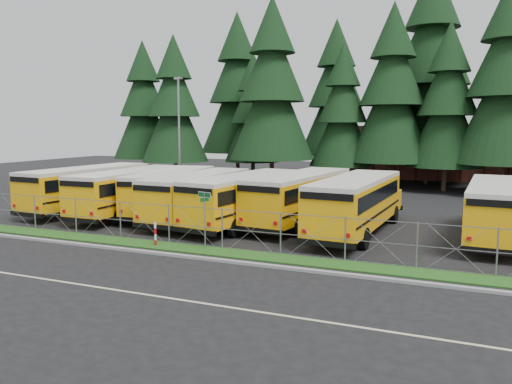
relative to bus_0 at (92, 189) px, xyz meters
The scene contains 28 objects.
ground 15.47m from the bus_0, 20.69° to the right, with size 120.00×120.00×0.00m, color black.
curb 16.81m from the bus_0, 30.66° to the right, with size 50.00×0.25×0.12m, color gray.
grass_verge 16.15m from the bus_0, 26.37° to the right, with size 50.00×1.40×0.06m, color #194313.
road_lane_line 19.76m from the bus_0, 43.02° to the right, with size 50.00×0.12×0.01m, color beige.
chainlink_fence 15.78m from the bus_0, 24.09° to the right, with size 44.00×0.10×2.00m, color gray, non-canonical shape.
brick_building 40.16m from the bus_0, 59.45° to the left, with size 22.00×10.00×6.00m, color brown.
bus_0 is the anchor object (origin of this frame).
bus_1 3.80m from the bus_0, ahead, with size 2.74×11.62×3.05m, color #FFB208, non-canonical shape.
bus_2 6.20m from the bus_0, ahead, with size 2.68×11.35×2.97m, color #FFB208, non-canonical shape.
bus_3 8.86m from the bus_0, ahead, with size 2.69×11.40×2.99m, color #FFB208, non-canonical shape.
bus_4 12.16m from the bus_0, ahead, with size 2.75×11.66×3.06m, color #FFB208, non-canonical shape.
bus_5 15.14m from the bus_0, ahead, with size 2.81×11.89×3.12m, color #FFB208, non-canonical shape.
bus_6 18.74m from the bus_0, ahead, with size 2.84×12.05×3.16m, color #FFB208, non-canonical shape.
bus_east 25.72m from the bus_0, ahead, with size 2.72×11.53×3.02m, color #FFB208, non-canonical shape.
street_sign 14.48m from the bus_0, 28.51° to the right, with size 0.81×0.53×2.81m.
striped_bollard 12.40m from the bus_0, 35.47° to the right, with size 0.11×0.11×1.20m, color #B20C0C.
light_standard 11.30m from the bus_0, 85.65° to the left, with size 0.70×0.35×10.14m.
conifer_0 24.07m from the bus_0, 115.84° to the left, with size 7.06×7.06×15.61m, color black, non-canonical shape.
conifer_1 19.30m from the bus_0, 103.10° to the left, with size 6.95×6.95×15.37m, color black, non-canonical shape.
conifer_2 24.21m from the bus_0, 84.25° to the left, with size 6.27×6.27×13.86m, color black, non-canonical shape.
conifer_3 21.20m from the bus_0, 71.04° to the left, with size 8.31×8.31×18.39m, color black, non-canonical shape.
conifer_4 25.30m from the bus_0, 58.61° to the left, with size 6.29×6.29×13.90m, color black, non-canonical shape.
conifer_5 28.48m from the bus_0, 50.63° to the left, with size 7.87×7.87×17.41m, color black, non-canonical shape.
conifer_6 31.36m from the bus_0, 43.14° to the left, with size 6.89×6.89×15.23m, color black, non-canonical shape.
conifer_7 34.59m from the bus_0, 36.58° to the left, with size 8.38×8.38×18.54m, color black, non-canonical shape.
conifer_10 28.47m from the bus_0, 92.60° to the left, with size 8.71×8.71×19.26m, color black, non-canonical shape.
conifer_11 31.92m from the bus_0, 70.88° to the left, with size 8.12×8.12×17.96m, color black, non-canonical shape.
conifer_12 34.82m from the bus_0, 52.24° to the left, with size 10.02×10.02×22.17m, color black, non-canonical shape.
Camera 1 is at (9.58, -22.18, 5.89)m, focal length 35.00 mm.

